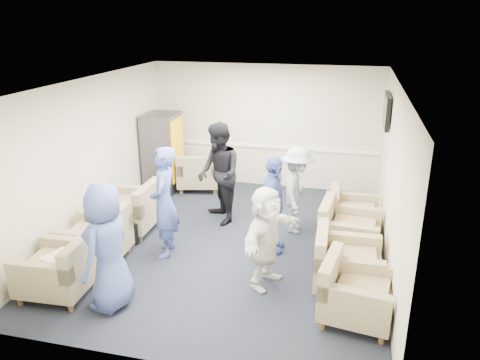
% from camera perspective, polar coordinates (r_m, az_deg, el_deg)
% --- Properties ---
extents(floor, '(6.00, 6.00, 0.00)m').
position_cam_1_polar(floor, '(8.05, -1.10, -7.66)').
color(floor, black).
rests_on(floor, ground).
extents(ceiling, '(6.00, 6.00, 0.00)m').
position_cam_1_polar(ceiling, '(7.23, -1.24, 11.75)').
color(ceiling, silver).
rests_on(ceiling, back_wall).
extents(back_wall, '(5.00, 0.02, 2.70)m').
position_cam_1_polar(back_wall, '(10.36, 3.09, 6.52)').
color(back_wall, beige).
rests_on(back_wall, floor).
extents(front_wall, '(5.00, 0.02, 2.70)m').
position_cam_1_polar(front_wall, '(4.92, -10.21, -9.09)').
color(front_wall, beige).
rests_on(front_wall, floor).
extents(left_wall, '(0.02, 6.00, 2.70)m').
position_cam_1_polar(left_wall, '(8.49, -17.72, 2.68)').
color(left_wall, beige).
rests_on(left_wall, floor).
extents(right_wall, '(0.02, 6.00, 2.70)m').
position_cam_1_polar(right_wall, '(7.33, 18.08, 0.02)').
color(right_wall, beige).
rests_on(right_wall, floor).
extents(chair_rail, '(4.98, 0.04, 0.06)m').
position_cam_1_polar(chair_rail, '(10.45, 3.02, 4.09)').
color(chair_rail, white).
rests_on(chair_rail, back_wall).
extents(tv, '(0.10, 1.00, 0.58)m').
position_cam_1_polar(tv, '(8.89, 17.44, 8.08)').
color(tv, black).
rests_on(tv, right_wall).
extents(armchair_left_near, '(0.95, 0.95, 0.72)m').
position_cam_1_polar(armchair_left_near, '(6.99, -20.90, -10.24)').
color(armchair_left_near, '#958460').
rests_on(armchair_left_near, floor).
extents(armchair_left_mid, '(0.95, 0.95, 0.73)m').
position_cam_1_polar(armchair_left_mid, '(7.65, -16.92, -7.05)').
color(armchair_left_mid, '#958460').
rests_on(armchair_left_mid, floor).
extents(armchair_left_far, '(0.96, 0.96, 0.76)m').
position_cam_1_polar(armchair_left_far, '(8.55, -13.10, -3.70)').
color(armchair_left_far, '#958460').
rests_on(armchair_left_far, floor).
extents(armchair_right_near, '(1.00, 1.00, 0.70)m').
position_cam_1_polar(armchair_right_near, '(6.23, 13.63, -13.40)').
color(armchair_right_near, '#958460').
rests_on(armchair_right_near, floor).
extents(armchair_right_midnear, '(0.94, 0.94, 0.74)m').
position_cam_1_polar(armchair_right_midnear, '(6.81, 12.49, -10.07)').
color(armchair_right_midnear, '#958460').
rests_on(armchair_right_midnear, floor).
extents(armchair_right_midfar, '(1.01, 1.01, 0.74)m').
position_cam_1_polar(armchair_right_midfar, '(7.76, 12.75, -6.21)').
color(armchair_right_midfar, '#958460').
rests_on(armchair_right_midfar, floor).
extents(armchair_right_far, '(0.89, 0.89, 0.68)m').
position_cam_1_polar(armchair_right_far, '(8.48, 13.32, -4.22)').
color(armchair_right_far, '#958460').
rests_on(armchair_right_far, floor).
extents(armchair_corner, '(1.08, 1.08, 0.72)m').
position_cam_1_polar(armchair_corner, '(10.35, -5.04, 0.74)').
color(armchair_corner, '#958460').
rests_on(armchair_corner, floor).
extents(vending_machine, '(0.69, 0.81, 1.70)m').
position_cam_1_polar(vending_machine, '(10.31, -9.36, 3.36)').
color(vending_machine, '#4F5057').
rests_on(vending_machine, floor).
extents(backpack, '(0.30, 0.24, 0.46)m').
position_cam_1_polar(backpack, '(8.17, -13.14, -5.95)').
color(backpack, black).
rests_on(backpack, floor).
extents(pillow, '(0.41, 0.48, 0.12)m').
position_cam_1_polar(pillow, '(6.91, -21.19, -8.95)').
color(pillow, white).
rests_on(pillow, armchair_left_near).
extents(person_front_left, '(0.62, 0.89, 1.72)m').
position_cam_1_polar(person_front_left, '(6.29, -15.88, -7.88)').
color(person_front_left, '#4356A1').
rests_on(person_front_left, floor).
extents(person_mid_left, '(0.55, 0.73, 1.79)m').
position_cam_1_polar(person_mid_left, '(7.44, -9.23, -2.70)').
color(person_mid_left, '#4356A1').
rests_on(person_mid_left, floor).
extents(person_back_left, '(1.10, 1.15, 1.88)m').
position_cam_1_polar(person_back_left, '(8.52, -2.58, 0.75)').
color(person_back_left, black).
rests_on(person_back_left, floor).
extents(person_back_right, '(0.61, 1.02, 1.55)m').
position_cam_1_polar(person_back_right, '(8.23, 6.93, -1.27)').
color(person_back_right, beige).
rests_on(person_back_right, floor).
extents(person_mid_right, '(0.39, 0.94, 1.61)m').
position_cam_1_polar(person_mid_right, '(7.50, 4.04, -3.07)').
color(person_mid_right, '#4356A1').
rests_on(person_mid_right, floor).
extents(person_front_right, '(0.87, 1.44, 1.48)m').
position_cam_1_polar(person_front_right, '(6.59, 3.19, -6.97)').
color(person_front_right, white).
rests_on(person_front_right, floor).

